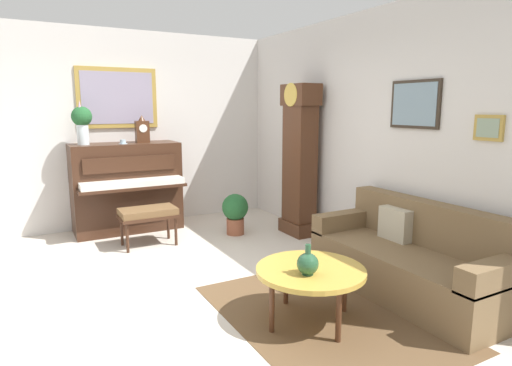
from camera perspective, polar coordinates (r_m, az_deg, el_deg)
name	(u,v)px	position (r m, az deg, el deg)	size (l,w,h in m)	color
ground_plane	(172,293)	(4.37, -11.11, -14.11)	(6.40, 6.00, 0.10)	beige
wall_left	(112,129)	(6.53, -18.51, 6.78)	(0.13, 4.90, 2.80)	silver
wall_back	(366,135)	(5.22, 14.42, 6.21)	(5.30, 0.13, 2.80)	silver
area_rug	(324,315)	(3.81, 9.04, -16.96)	(2.10, 1.50, 0.01)	brown
piano	(127,187)	(6.28, -16.74, -0.49)	(0.87, 1.44, 1.23)	#3D2316
piano_bench	(148,214)	(5.55, -14.12, -4.01)	(0.42, 0.70, 0.48)	#3D2316
grandfather_clock	(300,164)	(5.82, 5.79, 2.50)	(0.52, 0.34, 2.03)	#4C2B19
couch	(411,260)	(4.33, 19.87, -9.62)	(1.90, 0.80, 0.84)	brown
coffee_table	(311,272)	(3.54, 7.25, -11.61)	(0.88, 0.88, 0.46)	gold
mantel_clock	(142,130)	(6.24, -14.85, 6.78)	(0.13, 0.18, 0.38)	#4C2B19
flower_vase	(82,121)	(6.10, -22.08, 7.66)	(0.26, 0.26, 0.58)	silver
teacup	(123,142)	(6.08, -17.23, 5.19)	(0.12, 0.12, 0.06)	#ADC6D6
green_jug	(308,264)	(3.37, 6.87, -10.56)	(0.17, 0.17, 0.24)	#234C33
potted_plant	(235,211)	(5.88, -2.78, -3.75)	(0.36, 0.36, 0.56)	#935138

